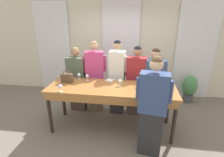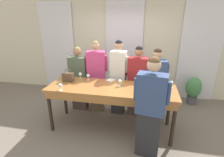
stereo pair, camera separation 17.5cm
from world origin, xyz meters
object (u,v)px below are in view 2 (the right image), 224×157
host_pouring (150,109)px  tasting_bar (111,92)px  wine_glass_front_right (60,86)px  wine_bottle (154,84)px  wine_glass_front_mid (139,83)px  guest_cream_sweater (118,78)px  wine_glass_back_mid (150,92)px  potted_plant (193,89)px  wine_glass_front_left (172,83)px  wine_glass_back_left (88,76)px  guest_navy_coat (155,84)px  wine_glass_center_right (80,74)px  wine_glass_center_left (143,86)px  guest_pink_top (96,77)px  handbag (68,77)px  wine_glass_center_mid (120,82)px  guest_striped_shirt (137,82)px  guest_olive_jacket (79,79)px

host_pouring → tasting_bar: bearing=141.8°
tasting_bar → wine_glass_front_right: 1.00m
wine_bottle → wine_glass_front_mid: 0.30m
guest_cream_sweater → host_pouring: bearing=-60.5°
wine_glass_back_mid → potted_plant: size_ratio=0.18×
tasting_bar → wine_glass_front_left: 1.22m
wine_glass_front_mid → wine_glass_front_right: same height
wine_bottle → wine_glass_front_left: (0.34, 0.14, -0.01)m
tasting_bar → wine_glass_back_left: (-0.58, 0.31, 0.19)m
wine_bottle → wine_glass_back_mid: size_ratio=2.11×
wine_glass_front_left → wine_glass_front_mid: bearing=-169.3°
wine_glass_back_left → guest_navy_coat: size_ratio=0.08×
wine_glass_front_right → wine_glass_back_mid: size_ratio=1.00×
guest_cream_sweater → host_pouring: (0.73, -1.30, -0.02)m
wine_glass_center_right → wine_glass_back_mid: size_ratio=1.00×
guest_cream_sweater → wine_glass_center_left: bearing=-50.4°
wine_bottle → guest_pink_top: size_ratio=0.17×
wine_glass_back_mid → tasting_bar: bearing=160.5°
guest_navy_coat → handbag: bearing=-163.6°
wine_glass_center_left → wine_glass_center_mid: (-0.46, 0.13, 0.00)m
tasting_bar → guest_striped_shirt: bearing=54.6°
guest_pink_top → guest_cream_sweater: size_ratio=0.98×
wine_glass_back_mid → host_pouring: size_ratio=0.08×
handbag → wine_glass_center_mid: bearing=-1.9°
tasting_bar → guest_striped_shirt: (0.49, 0.69, -0.02)m
wine_glass_back_left → guest_pink_top: guest_pink_top is taller
wine_glass_back_left → guest_pink_top: bearing=78.5°
wine_glass_front_right → wine_glass_center_right: 0.71m
tasting_bar → guest_cream_sweater: 0.69m
handbag → wine_glass_back_mid: 1.78m
handbag → wine_glass_center_right: handbag is taller
wine_glass_front_left → wine_glass_center_left: (-0.56, -0.25, 0.00)m
wine_glass_back_left → guest_striped_shirt: (1.07, 0.38, -0.20)m
handbag → wine_glass_front_mid: handbag is taller
guest_striped_shirt → wine_glass_front_mid: bearing=-84.9°
wine_glass_front_right → guest_pink_top: (0.42, 1.02, -0.16)m
handbag → potted_plant: 3.32m
wine_glass_center_mid → potted_plant: (1.80, 1.42, -0.63)m
wine_glass_front_right → handbag: bearing=96.3°
wine_glass_back_left → wine_glass_back_mid: size_ratio=1.00×
potted_plant → wine_glass_back_mid: bearing=-124.1°
wine_glass_front_left → wine_glass_center_mid: bearing=-173.0°
handbag → wine_glass_center_mid: handbag is taller
wine_glass_center_left → potted_plant: 2.15m
guest_navy_coat → guest_pink_top: bearing=180.0°
wine_glass_back_mid → guest_navy_coat: bearing=82.0°
wine_glass_front_left → wine_glass_front_right: same height
handbag → guest_cream_sweater: 1.16m
guest_olive_jacket → host_pouring: size_ratio=0.92×
wine_glass_front_left → handbag: bearing=-177.7°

